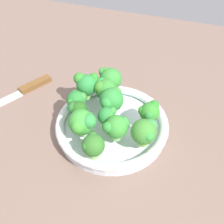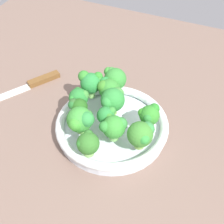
{
  "view_description": "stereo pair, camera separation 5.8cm",
  "coord_description": "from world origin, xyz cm",
  "px_view_note": "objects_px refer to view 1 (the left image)",
  "views": [
    {
      "loc": [
        45.88,
        18.99,
        59.13
      ],
      "look_at": [
        -3.82,
        3.47,
        6.9
      ],
      "focal_mm": 50.22,
      "sensor_mm": 36.0,
      "label": 1
    },
    {
      "loc": [
        43.83,
        24.45,
        59.13
      ],
      "look_at": [
        -3.82,
        3.47,
        6.9
      ],
      "focal_mm": 50.22,
      "sensor_mm": 36.0,
      "label": 2
    }
  ],
  "objects_px": {
    "bowl": "(112,126)",
    "broccoli_floret_2": "(145,131)",
    "broccoli_floret_6": "(82,122)",
    "broccoli_floret_9": "(107,117)",
    "broccoli_floret_11": "(87,84)",
    "broccoli_floret_8": "(106,89)",
    "broccoli_floret_10": "(149,112)",
    "broccoli_floret_3": "(111,100)",
    "knife": "(21,92)",
    "broccoli_floret_5": "(93,145)",
    "broccoli_floret_7": "(77,110)",
    "broccoli_floret_4": "(77,100)",
    "broccoli_floret_0": "(117,127)",
    "broccoli_floret_1": "(109,79)"
  },
  "relations": [
    {
      "from": "broccoli_floret_7",
      "to": "broccoli_floret_9",
      "type": "xyz_separation_m",
      "value": [
        -0.0,
        0.07,
        -0.0
      ]
    },
    {
      "from": "broccoli_floret_0",
      "to": "broccoli_floret_5",
      "type": "xyz_separation_m",
      "value": [
        0.06,
        -0.03,
        -0.0
      ]
    },
    {
      "from": "broccoli_floret_6",
      "to": "broccoli_floret_9",
      "type": "height_order",
      "value": "broccoli_floret_6"
    },
    {
      "from": "broccoli_floret_3",
      "to": "broccoli_floret_5",
      "type": "height_order",
      "value": "broccoli_floret_3"
    },
    {
      "from": "broccoli_floret_8",
      "to": "broccoli_floret_10",
      "type": "bearing_deg",
      "value": 70.72
    },
    {
      "from": "broccoli_floret_5",
      "to": "broccoli_floret_6",
      "type": "distance_m",
      "value": 0.07
    },
    {
      "from": "broccoli_floret_0",
      "to": "broccoli_floret_2",
      "type": "height_order",
      "value": "broccoli_floret_2"
    },
    {
      "from": "broccoli_floret_2",
      "to": "broccoli_floret_10",
      "type": "bearing_deg",
      "value": -176.21
    },
    {
      "from": "broccoli_floret_3",
      "to": "broccoli_floret_9",
      "type": "bearing_deg",
      "value": 5.75
    },
    {
      "from": "broccoli_floret_6",
      "to": "broccoli_floret_9",
      "type": "distance_m",
      "value": 0.06
    },
    {
      "from": "broccoli_floret_3",
      "to": "broccoli_floret_4",
      "type": "relative_size",
      "value": 1.3
    },
    {
      "from": "broccoli_floret_8",
      "to": "broccoli_floret_9",
      "type": "height_order",
      "value": "broccoli_floret_8"
    },
    {
      "from": "broccoli_floret_11",
      "to": "broccoli_floret_2",
      "type": "bearing_deg",
      "value": 58.93
    },
    {
      "from": "broccoli_floret_2",
      "to": "knife",
      "type": "bearing_deg",
      "value": -105.41
    },
    {
      "from": "broccoli_floret_7",
      "to": "broccoli_floret_9",
      "type": "relative_size",
      "value": 1.0
    },
    {
      "from": "bowl",
      "to": "broccoli_floret_0",
      "type": "height_order",
      "value": "broccoli_floret_0"
    },
    {
      "from": "broccoli_floret_4",
      "to": "broccoli_floret_11",
      "type": "xyz_separation_m",
      "value": [
        -0.05,
        0.01,
        0.01
      ]
    },
    {
      "from": "broccoli_floret_4",
      "to": "knife",
      "type": "xyz_separation_m",
      "value": [
        -0.05,
        -0.2,
        -0.07
      ]
    },
    {
      "from": "broccoli_floret_5",
      "to": "broccoli_floret_8",
      "type": "bearing_deg",
      "value": -171.24
    },
    {
      "from": "broccoli_floret_5",
      "to": "knife",
      "type": "height_order",
      "value": "broccoli_floret_5"
    },
    {
      "from": "knife",
      "to": "broccoli_floret_5",
      "type": "bearing_deg",
      "value": 58.7
    },
    {
      "from": "broccoli_floret_8",
      "to": "knife",
      "type": "relative_size",
      "value": 0.28
    },
    {
      "from": "broccoli_floret_4",
      "to": "broccoli_floret_3",
      "type": "bearing_deg",
      "value": 99.43
    },
    {
      "from": "bowl",
      "to": "broccoli_floret_0",
      "type": "bearing_deg",
      "value": 28.56
    },
    {
      "from": "broccoli_floret_5",
      "to": "broccoli_floret_7",
      "type": "distance_m",
      "value": 0.11
    },
    {
      "from": "broccoli_floret_3",
      "to": "broccoli_floret_8",
      "type": "distance_m",
      "value": 0.05
    },
    {
      "from": "broccoli_floret_7",
      "to": "broccoli_floret_9",
      "type": "bearing_deg",
      "value": 90.6
    },
    {
      "from": "broccoli_floret_1",
      "to": "broccoli_floret_5",
      "type": "bearing_deg",
      "value": 8.13
    },
    {
      "from": "broccoli_floret_2",
      "to": "broccoli_floret_6",
      "type": "height_order",
      "value": "broccoli_floret_6"
    },
    {
      "from": "broccoli_floret_7",
      "to": "broccoli_floret_11",
      "type": "xyz_separation_m",
      "value": [
        -0.08,
        -0.01,
        0.01
      ]
    },
    {
      "from": "broccoli_floret_11",
      "to": "broccoli_floret_0",
      "type": "bearing_deg",
      "value": 45.53
    },
    {
      "from": "bowl",
      "to": "broccoli_floret_2",
      "type": "relative_size",
      "value": 4.09
    },
    {
      "from": "broccoli_floret_4",
      "to": "broccoli_floret_6",
      "type": "relative_size",
      "value": 0.82
    },
    {
      "from": "broccoli_floret_0",
      "to": "broccoli_floret_3",
      "type": "bearing_deg",
      "value": -154.17
    },
    {
      "from": "broccoli_floret_11",
      "to": "bowl",
      "type": "bearing_deg",
      "value": 54.34
    },
    {
      "from": "broccoli_floret_6",
      "to": "knife",
      "type": "xyz_separation_m",
      "value": [
        -0.12,
        -0.24,
        -0.07
      ]
    },
    {
      "from": "broccoli_floret_2",
      "to": "broccoli_floret_5",
      "type": "xyz_separation_m",
      "value": [
        0.07,
        -0.1,
        -0.01
      ]
    },
    {
      "from": "broccoli_floret_8",
      "to": "broccoli_floret_11",
      "type": "relative_size",
      "value": 0.91
    },
    {
      "from": "broccoli_floret_8",
      "to": "broccoli_floret_10",
      "type": "relative_size",
      "value": 1.14
    },
    {
      "from": "bowl",
      "to": "broccoli_floret_9",
      "type": "height_order",
      "value": "broccoli_floret_9"
    },
    {
      "from": "broccoli_floret_2",
      "to": "knife",
      "type": "height_order",
      "value": "broccoli_floret_2"
    },
    {
      "from": "bowl",
      "to": "broccoli_floret_3",
      "type": "xyz_separation_m",
      "value": [
        -0.03,
        -0.01,
        0.06
      ]
    },
    {
      "from": "broccoli_floret_8",
      "to": "broccoli_floret_9",
      "type": "xyz_separation_m",
      "value": [
        0.08,
        0.03,
        -0.01
      ]
    },
    {
      "from": "broccoli_floret_0",
      "to": "broccoli_floret_5",
      "type": "distance_m",
      "value": 0.07
    },
    {
      "from": "broccoli_floret_8",
      "to": "broccoli_floret_10",
      "type": "xyz_separation_m",
      "value": [
        0.04,
        0.12,
        -0.01
      ]
    },
    {
      "from": "broccoli_floret_6",
      "to": "broccoli_floret_8",
      "type": "distance_m",
      "value": 0.13
    },
    {
      "from": "broccoli_floret_1",
      "to": "knife",
      "type": "relative_size",
      "value": 0.31
    },
    {
      "from": "broccoli_floret_6",
      "to": "knife",
      "type": "height_order",
      "value": "broccoli_floret_6"
    },
    {
      "from": "broccoli_floret_3",
      "to": "broccoli_floret_4",
      "type": "height_order",
      "value": "broccoli_floret_3"
    },
    {
      "from": "broccoli_floret_7",
      "to": "broccoli_floret_8",
      "type": "bearing_deg",
      "value": 152.67
    }
  ]
}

